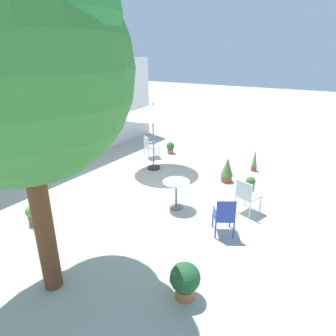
% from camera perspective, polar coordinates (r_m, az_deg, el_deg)
% --- Properties ---
extents(ground_plane, '(60.00, 60.00, 0.00)m').
position_cam_1_polar(ground_plane, '(8.97, -0.53, -4.43)').
color(ground_plane, '#B2B0A4').
extents(villa_facade, '(10.80, 0.30, 3.71)m').
position_cam_1_polar(villa_facade, '(11.41, -20.60, 9.68)').
color(villa_facade, white).
rests_on(villa_facade, ground).
extents(shade_tree, '(3.41, 3.24, 5.32)m').
position_cam_1_polar(shade_tree, '(4.73, -26.98, 16.87)').
color(shade_tree, brown).
rests_on(shade_tree, ground).
extents(patio_umbrella_0, '(2.19, 2.19, 2.35)m').
position_cam_1_polar(patio_umbrella_0, '(10.09, -2.95, 10.96)').
color(patio_umbrella_0, '#2D2D2D').
rests_on(patio_umbrella_0, ground).
extents(cafe_table_0, '(0.71, 0.71, 0.77)m').
position_cam_1_polar(cafe_table_0, '(7.82, 1.60, -4.17)').
color(cafe_table_0, white).
rests_on(cafe_table_0, ground).
extents(patio_chair_0, '(0.62, 0.62, 0.91)m').
position_cam_1_polar(patio_chair_0, '(7.82, 14.94, -4.92)').
color(patio_chair_0, silver).
rests_on(patio_chair_0, ground).
extents(patio_chair_1, '(0.66, 0.64, 0.92)m').
position_cam_1_polar(patio_chair_1, '(6.81, 10.84, -8.89)').
color(patio_chair_1, '#2F42A2').
rests_on(patio_chair_1, ground).
extents(patio_chair_2, '(0.67, 0.66, 0.86)m').
position_cam_1_polar(patio_chair_2, '(11.68, -3.55, 4.39)').
color(patio_chair_2, silver).
rests_on(patio_chair_2, ground).
extents(potted_plant_0, '(0.28, 0.28, 0.50)m').
position_cam_1_polar(potted_plant_0, '(9.09, 15.59, -3.07)').
color(potted_plant_0, '#C16446').
rests_on(potted_plant_0, ground).
extents(potted_plant_1, '(0.52, 0.52, 0.67)m').
position_cam_1_polar(potted_plant_1, '(5.28, 3.20, -20.64)').
color(potted_plant_1, '#B2633E').
rests_on(potted_plant_1, ground).
extents(potted_plant_2, '(0.20, 0.20, 0.76)m').
position_cam_1_polar(potted_plant_2, '(10.79, 16.34, 1.31)').
color(potted_plant_2, '#9A423C').
rests_on(potted_plant_2, ground).
extents(potted_plant_3, '(0.40, 0.40, 0.80)m').
position_cam_1_polar(potted_plant_3, '(9.64, 11.33, -0.28)').
color(potted_plant_3, '#A5472A').
rests_on(potted_plant_3, ground).
extents(potted_plant_4, '(0.30, 0.30, 0.49)m').
position_cam_1_polar(potted_plant_4, '(7.92, -24.73, -8.03)').
color(potted_plant_4, '#A85132').
rests_on(potted_plant_4, ground).
extents(potted_plant_5, '(0.33, 0.33, 0.47)m').
position_cam_1_polar(potted_plant_5, '(12.24, 0.47, 4.02)').
color(potted_plant_5, '#CE6541').
rests_on(potted_plant_5, ground).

